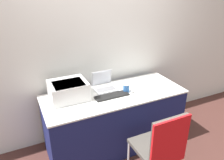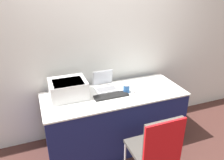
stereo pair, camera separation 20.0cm
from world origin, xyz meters
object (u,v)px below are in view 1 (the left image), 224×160
external_keyboard (112,96)px  coffee_cup (126,88)px  printer (68,90)px  mouse (133,91)px  chair (162,145)px  laptop_left (104,85)px

external_keyboard → coffee_cup: bearing=9.2°
printer → external_keyboard: 0.54m
coffee_cup → mouse: coffee_cup is taller
external_keyboard → mouse: bearing=-2.0°
printer → external_keyboard: (0.50, -0.18, -0.11)m
mouse → chair: chair is taller
laptop_left → external_keyboard: laptop_left is taller
external_keyboard → chair: chair is taller
external_keyboard → mouse: mouse is taller
printer → mouse: size_ratio=7.72×
coffee_cup → mouse: (0.07, -0.05, -0.04)m
external_keyboard → printer: bearing=160.1°
coffee_cup → chair: chair is taller
mouse → coffee_cup: bearing=146.1°
external_keyboard → coffee_cup: coffee_cup is taller
external_keyboard → laptop_left: bearing=89.7°
mouse → chair: bearing=-97.5°
laptop_left → mouse: (0.29, -0.26, -0.03)m
printer → coffee_cup: 0.74m
printer → external_keyboard: printer is taller
chair → coffee_cup: bearing=87.6°
laptop_left → external_keyboard: (-0.00, -0.25, -0.04)m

